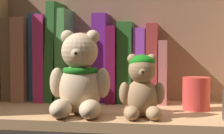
{
  "coord_description": "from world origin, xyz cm",
  "views": [
    {
      "loc": [
        11.06,
        -80.6,
        15.53
      ],
      "look_at": [
        -2.33,
        0.0,
        11.3
      ],
      "focal_mm": 59.91,
      "sensor_mm": 36.0,
      "label": 1
    }
  ],
  "objects_px": {
    "book_3": "(47,58)",
    "teddy_bear_larger": "(79,79)",
    "book_12": "(153,63)",
    "pillar_candle": "(196,94)",
    "book_11": "(140,65)",
    "book_8": "(102,58)",
    "book_0": "(15,60)",
    "book_5": "(67,55)",
    "book_9": "(114,64)",
    "book_4": "(57,52)",
    "book_10": "(127,62)",
    "book_2": "(38,57)",
    "book_7": "(90,67)",
    "book_1": "(28,59)",
    "book_13": "(163,71)",
    "teddy_bear_smaller": "(142,87)",
    "book_6": "(78,68)"
  },
  "relations": [
    {
      "from": "book_4",
      "to": "book_10",
      "type": "bearing_deg",
      "value": 0.0
    },
    {
      "from": "book_0",
      "to": "book_3",
      "type": "xyz_separation_m",
      "value": [
        0.09,
        0.0,
        0.0
      ]
    },
    {
      "from": "book_1",
      "to": "pillar_candle",
      "type": "xyz_separation_m",
      "value": [
        0.43,
        -0.11,
        -0.07
      ]
    },
    {
      "from": "book_9",
      "to": "book_5",
      "type": "bearing_deg",
      "value": 180.0
    },
    {
      "from": "book_10",
      "to": "book_0",
      "type": "bearing_deg",
      "value": -180.0
    },
    {
      "from": "book_13",
      "to": "book_12",
      "type": "bearing_deg",
      "value": 180.0
    },
    {
      "from": "book_12",
      "to": "pillar_candle",
      "type": "height_order",
      "value": "book_12"
    },
    {
      "from": "book_5",
      "to": "teddy_bear_smaller",
      "type": "bearing_deg",
      "value": -44.77
    },
    {
      "from": "book_6",
      "to": "teddy_bear_smaller",
      "type": "bearing_deg",
      "value": -49.22
    },
    {
      "from": "book_2",
      "to": "book_3",
      "type": "relative_size",
      "value": 1.03
    },
    {
      "from": "book_7",
      "to": "book_8",
      "type": "xyz_separation_m",
      "value": [
        0.03,
        0.0,
        0.02
      ]
    },
    {
      "from": "book_6",
      "to": "book_7",
      "type": "height_order",
      "value": "book_7"
    },
    {
      "from": "book_3",
      "to": "book_11",
      "type": "relative_size",
      "value": 1.18
    },
    {
      "from": "book_5",
      "to": "book_3",
      "type": "bearing_deg",
      "value": 180.0
    },
    {
      "from": "book_5",
      "to": "teddy_bear_larger",
      "type": "distance_m",
      "value": 0.23
    },
    {
      "from": "book_9",
      "to": "book_4",
      "type": "bearing_deg",
      "value": 180.0
    },
    {
      "from": "book_2",
      "to": "book_7",
      "type": "distance_m",
      "value": 0.14
    },
    {
      "from": "book_1",
      "to": "book_3",
      "type": "xyz_separation_m",
      "value": [
        0.05,
        0.0,
        0.0
      ]
    },
    {
      "from": "book_8",
      "to": "book_12",
      "type": "relative_size",
      "value": 1.14
    },
    {
      "from": "book_1",
      "to": "book_13",
      "type": "bearing_deg",
      "value": 0.0
    },
    {
      "from": "book_8",
      "to": "book_10",
      "type": "xyz_separation_m",
      "value": [
        0.06,
        0.0,
        -0.01
      ]
    },
    {
      "from": "book_1",
      "to": "teddy_bear_smaller",
      "type": "height_order",
      "value": "book_1"
    },
    {
      "from": "book_13",
      "to": "book_1",
      "type": "bearing_deg",
      "value": -180.0
    },
    {
      "from": "book_1",
      "to": "book_13",
      "type": "xyz_separation_m",
      "value": [
        0.35,
        0.0,
        -0.03
      ]
    },
    {
      "from": "book_1",
      "to": "book_11",
      "type": "height_order",
      "value": "book_1"
    },
    {
      "from": "book_4",
      "to": "pillar_candle",
      "type": "xyz_separation_m",
      "value": [
        0.35,
        -0.11,
        -0.09
      ]
    },
    {
      "from": "teddy_bear_smaller",
      "to": "pillar_candle",
      "type": "xyz_separation_m",
      "value": [
        0.11,
        0.11,
        -0.02
      ]
    },
    {
      "from": "book_3",
      "to": "teddy_bear_larger",
      "type": "xyz_separation_m",
      "value": [
        0.14,
        -0.21,
        -0.04
      ]
    },
    {
      "from": "book_0",
      "to": "book_5",
      "type": "distance_m",
      "value": 0.14
    },
    {
      "from": "book_8",
      "to": "book_9",
      "type": "height_order",
      "value": "book_8"
    },
    {
      "from": "book_7",
      "to": "book_12",
      "type": "height_order",
      "value": "book_12"
    },
    {
      "from": "book_2",
      "to": "book_5",
      "type": "height_order",
      "value": "book_5"
    },
    {
      "from": "book_1",
      "to": "book_13",
      "type": "relative_size",
      "value": 1.37
    },
    {
      "from": "book_1",
      "to": "book_4",
      "type": "height_order",
      "value": "book_4"
    },
    {
      "from": "book_2",
      "to": "book_11",
      "type": "distance_m",
      "value": 0.27
    },
    {
      "from": "book_3",
      "to": "book_6",
      "type": "distance_m",
      "value": 0.09
    },
    {
      "from": "book_7",
      "to": "teddy_bear_larger",
      "type": "bearing_deg",
      "value": -82.89
    },
    {
      "from": "book_11",
      "to": "book_9",
      "type": "bearing_deg",
      "value": -180.0
    },
    {
      "from": "book_5",
      "to": "teddy_bear_smaller",
      "type": "height_order",
      "value": "book_5"
    },
    {
      "from": "book_11",
      "to": "pillar_candle",
      "type": "xyz_separation_m",
      "value": [
        0.13,
        -0.11,
        -0.06
      ]
    },
    {
      "from": "pillar_candle",
      "to": "teddy_bear_larger",
      "type": "bearing_deg",
      "value": -156.86
    },
    {
      "from": "book_10",
      "to": "teddy_bear_smaller",
      "type": "height_order",
      "value": "book_10"
    },
    {
      "from": "book_9",
      "to": "teddy_bear_smaller",
      "type": "distance_m",
      "value": 0.23
    },
    {
      "from": "teddy_bear_larger",
      "to": "teddy_bear_smaller",
      "type": "distance_m",
      "value": 0.13
    },
    {
      "from": "pillar_candle",
      "to": "book_12",
      "type": "bearing_deg",
      "value": 133.84
    },
    {
      "from": "book_12",
      "to": "teddy_bear_larger",
      "type": "xyz_separation_m",
      "value": [
        -0.13,
        -0.21,
        -0.02
      ]
    },
    {
      "from": "book_5",
      "to": "book_9",
      "type": "height_order",
      "value": "book_5"
    },
    {
      "from": "book_4",
      "to": "book_12",
      "type": "bearing_deg",
      "value": 0.0
    },
    {
      "from": "book_2",
      "to": "book_5",
      "type": "relative_size",
      "value": 0.96
    },
    {
      "from": "book_9",
      "to": "pillar_candle",
      "type": "height_order",
      "value": "book_9"
    }
  ]
}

